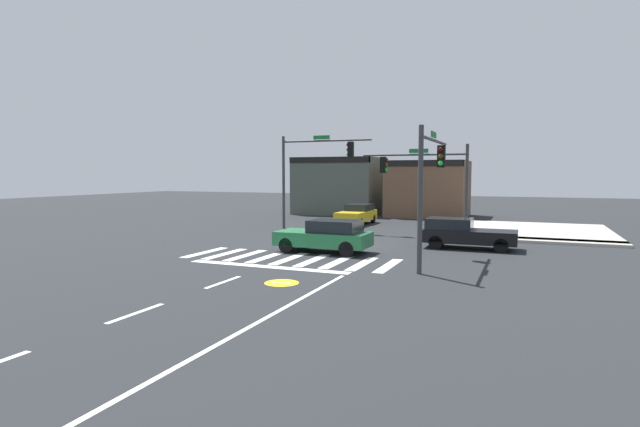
# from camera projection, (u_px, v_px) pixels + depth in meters

# --- Properties ---
(ground_plane) EXTENTS (120.00, 120.00, 0.00)m
(ground_plane) POSITION_uv_depth(u_px,v_px,m) (329.00, 245.00, 25.30)
(ground_plane) COLOR #232628
(crosswalk_near) EXTENTS (9.03, 3.18, 0.01)m
(crosswalk_near) POSITION_uv_depth(u_px,v_px,m) (290.00, 258.00, 21.16)
(crosswalk_near) COLOR silver
(crosswalk_near) RESTS_ON ground_plane
(lane_markings) EXTENTS (6.80, 18.75, 0.01)m
(lane_markings) POSITION_uv_depth(u_px,v_px,m) (220.00, 299.00, 14.34)
(lane_markings) COLOR white
(lane_markings) RESTS_ON ground_plane
(bike_detector_marking) EXTENTS (1.14, 1.14, 0.01)m
(bike_detector_marking) POSITION_uv_depth(u_px,v_px,m) (282.00, 283.00, 16.45)
(bike_detector_marking) COLOR yellow
(bike_detector_marking) RESTS_ON ground_plane
(curb_corner_northeast) EXTENTS (10.00, 10.60, 0.15)m
(curb_corner_northeast) POSITION_uv_depth(u_px,v_px,m) (514.00, 231.00, 30.71)
(curb_corner_northeast) COLOR #B2AA9E
(curb_corner_northeast) RESTS_ON ground_plane
(storefront_row) EXTENTS (14.65, 6.20, 5.01)m
(storefront_row) POSITION_uv_depth(u_px,v_px,m) (378.00, 187.00, 43.72)
(storefront_row) COLOR #4C564C
(storefront_row) RESTS_ON ground_plane
(traffic_signal_southeast) EXTENTS (0.32, 5.61, 5.30)m
(traffic_signal_southeast) POSITION_uv_depth(u_px,v_px,m) (431.00, 170.00, 19.57)
(traffic_signal_southeast) COLOR #383A3D
(traffic_signal_southeast) RESTS_ON ground_plane
(traffic_signal_northwest) EXTENTS (6.03, 0.32, 6.00)m
(traffic_signal_northwest) POSITION_uv_depth(u_px,v_px,m) (313.00, 163.00, 31.71)
(traffic_signal_northwest) COLOR #383A3D
(traffic_signal_northwest) RESTS_ON ground_plane
(traffic_signal_northeast) EXTENTS (6.09, 0.32, 5.23)m
(traffic_signal_northeast) POSITION_uv_depth(u_px,v_px,m) (426.00, 173.00, 28.61)
(traffic_signal_northeast) COLOR #383A3D
(traffic_signal_northeast) RESTS_ON ground_plane
(car_black) EXTENTS (4.30, 1.86, 1.43)m
(car_black) POSITION_uv_depth(u_px,v_px,m) (464.00, 233.00, 24.02)
(car_black) COLOR black
(car_black) RESTS_ON ground_plane
(car_yellow) EXTENTS (1.79, 4.43, 1.41)m
(car_yellow) POSITION_uv_depth(u_px,v_px,m) (357.00, 214.00, 35.49)
(car_yellow) COLOR gold
(car_yellow) RESTS_ON ground_plane
(car_green) EXTENTS (4.25, 1.92, 1.49)m
(car_green) POSITION_uv_depth(u_px,v_px,m) (326.00, 236.00, 22.76)
(car_green) COLOR #1E6638
(car_green) RESTS_ON ground_plane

